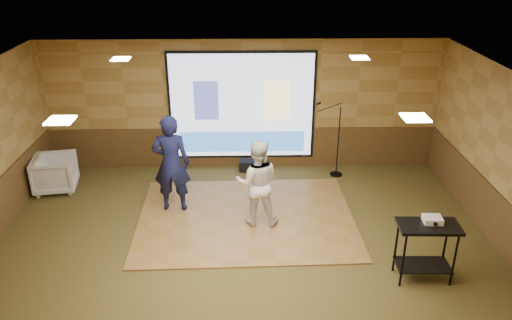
{
  "coord_description": "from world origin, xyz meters",
  "views": [
    {
      "loc": [
        0.08,
        -7.33,
        5.06
      ],
      "look_at": [
        0.26,
        0.94,
        1.3
      ],
      "focal_mm": 35.0,
      "sensor_mm": 36.0,
      "label": 1
    }
  ],
  "objects_px": {
    "player_left": "(171,164)",
    "mic_stand": "(335,155)",
    "dance_floor": "(246,218)",
    "banquet_chair": "(55,173)",
    "projector_screen": "(242,107)",
    "player_right": "(257,183)",
    "duffel_bag": "(248,166)",
    "av_table": "(427,241)",
    "projector": "(432,220)"
  },
  "relations": [
    {
      "from": "player_left",
      "to": "banquet_chair",
      "type": "height_order",
      "value": "player_left"
    },
    {
      "from": "projector_screen",
      "to": "player_right",
      "type": "height_order",
      "value": "projector_screen"
    },
    {
      "from": "player_right",
      "to": "duffel_bag",
      "type": "relative_size",
      "value": 4.19
    },
    {
      "from": "projector",
      "to": "duffel_bag",
      "type": "xyz_separation_m",
      "value": [
        -2.81,
        3.99,
        -0.92
      ]
    },
    {
      "from": "player_right",
      "to": "projector_screen",
      "type": "bearing_deg",
      "value": -80.83
    },
    {
      "from": "player_left",
      "to": "av_table",
      "type": "height_order",
      "value": "player_left"
    },
    {
      "from": "projector_screen",
      "to": "av_table",
      "type": "bearing_deg",
      "value": -56.13
    },
    {
      "from": "banquet_chair",
      "to": "duffel_bag",
      "type": "relative_size",
      "value": 2.14
    },
    {
      "from": "projector",
      "to": "mic_stand",
      "type": "distance_m",
      "value": 3.85
    },
    {
      "from": "player_left",
      "to": "duffel_bag",
      "type": "distance_m",
      "value": 2.49
    },
    {
      "from": "player_right",
      "to": "projector",
      "type": "relative_size",
      "value": 5.96
    },
    {
      "from": "player_left",
      "to": "player_right",
      "type": "xyz_separation_m",
      "value": [
        1.65,
        -0.57,
        -0.15
      ]
    },
    {
      "from": "player_left",
      "to": "duffel_bag",
      "type": "relative_size",
      "value": 4.92
    },
    {
      "from": "projector",
      "to": "banquet_chair",
      "type": "height_order",
      "value": "projector"
    },
    {
      "from": "player_left",
      "to": "mic_stand",
      "type": "xyz_separation_m",
      "value": [
        3.46,
        1.5,
        -0.52
      ]
    },
    {
      "from": "mic_stand",
      "to": "player_right",
      "type": "bearing_deg",
      "value": -117.29
    },
    {
      "from": "player_right",
      "to": "av_table",
      "type": "bearing_deg",
      "value": 149.4
    },
    {
      "from": "banquet_chair",
      "to": "duffel_bag",
      "type": "distance_m",
      "value": 4.23
    },
    {
      "from": "banquet_chair",
      "to": "dance_floor",
      "type": "bearing_deg",
      "value": -116.63
    },
    {
      "from": "duffel_bag",
      "to": "banquet_chair",
      "type": "bearing_deg",
      "value": -168.21
    },
    {
      "from": "projector_screen",
      "to": "banquet_chair",
      "type": "distance_m",
      "value": 4.29
    },
    {
      "from": "projector_screen",
      "to": "player_right",
      "type": "bearing_deg",
      "value": -83.7
    },
    {
      "from": "dance_floor",
      "to": "banquet_chair",
      "type": "bearing_deg",
      "value": 162.3
    },
    {
      "from": "projector",
      "to": "dance_floor",
      "type": "bearing_deg",
      "value": 150.9
    },
    {
      "from": "dance_floor",
      "to": "player_right",
      "type": "xyz_separation_m",
      "value": [
        0.21,
        -0.18,
        0.86
      ]
    },
    {
      "from": "dance_floor",
      "to": "projector",
      "type": "bearing_deg",
      "value": -32.36
    },
    {
      "from": "dance_floor",
      "to": "player_left",
      "type": "relative_size",
      "value": 2.11
    },
    {
      "from": "player_right",
      "to": "banquet_chair",
      "type": "distance_m",
      "value": 4.56
    },
    {
      "from": "av_table",
      "to": "mic_stand",
      "type": "relative_size",
      "value": 0.56
    },
    {
      "from": "projector",
      "to": "banquet_chair",
      "type": "bearing_deg",
      "value": 159.07
    },
    {
      "from": "dance_floor",
      "to": "player_right",
      "type": "relative_size",
      "value": 2.47
    },
    {
      "from": "av_table",
      "to": "player_right",
      "type": "bearing_deg",
      "value": 146.53
    },
    {
      "from": "player_right",
      "to": "dance_floor",
      "type": "bearing_deg",
      "value": -38.39
    },
    {
      "from": "projector_screen",
      "to": "dance_floor",
      "type": "relative_size",
      "value": 0.8
    },
    {
      "from": "dance_floor",
      "to": "mic_stand",
      "type": "height_order",
      "value": "mic_stand"
    },
    {
      "from": "projector_screen",
      "to": "av_table",
      "type": "relative_size",
      "value": 3.34
    },
    {
      "from": "av_table",
      "to": "banquet_chair",
      "type": "xyz_separation_m",
      "value": [
        -6.88,
        3.2,
        -0.31
      ]
    },
    {
      "from": "player_left",
      "to": "banquet_chair",
      "type": "xyz_separation_m",
      "value": [
        -2.64,
        0.91,
        -0.62
      ]
    },
    {
      "from": "dance_floor",
      "to": "duffel_bag",
      "type": "height_order",
      "value": "duffel_bag"
    },
    {
      "from": "player_left",
      "to": "projector",
      "type": "distance_m",
      "value": 4.85
    },
    {
      "from": "player_left",
      "to": "mic_stand",
      "type": "distance_m",
      "value": 3.81
    },
    {
      "from": "mic_stand",
      "to": "banquet_chair",
      "type": "height_order",
      "value": "mic_stand"
    },
    {
      "from": "projector_screen",
      "to": "mic_stand",
      "type": "bearing_deg",
      "value": -13.44
    },
    {
      "from": "duffel_bag",
      "to": "dance_floor",
      "type": "bearing_deg",
      "value": -91.6
    },
    {
      "from": "projector",
      "to": "av_table",
      "type": "bearing_deg",
      "value": -128.56
    },
    {
      "from": "projector_screen",
      "to": "duffel_bag",
      "type": "bearing_deg",
      "value": -59.27
    },
    {
      "from": "player_right",
      "to": "mic_stand",
      "type": "height_order",
      "value": "mic_stand"
    },
    {
      "from": "av_table",
      "to": "projector",
      "type": "distance_m",
      "value": 0.36
    },
    {
      "from": "dance_floor",
      "to": "av_table",
      "type": "bearing_deg",
      "value": -34.11
    },
    {
      "from": "player_left",
      "to": "av_table",
      "type": "relative_size",
      "value": 1.98
    }
  ]
}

